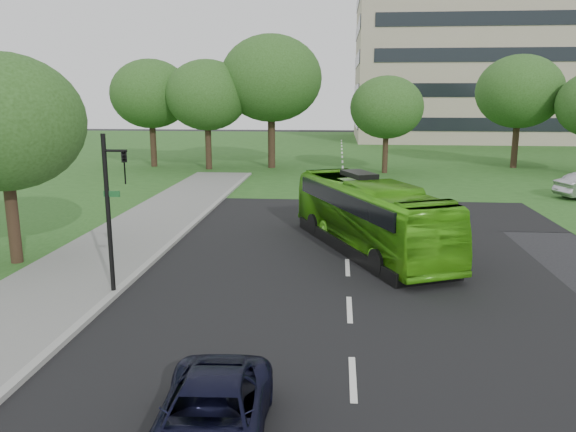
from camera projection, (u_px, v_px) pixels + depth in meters
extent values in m
plane|color=black|center=(348.00, 287.00, 17.95)|extent=(160.00, 160.00, 0.00)
cube|color=black|center=(344.00, 186.00, 37.42)|extent=(14.00, 120.00, 0.01)
cube|color=black|center=(344.00, 203.00, 31.58)|extent=(80.00, 12.00, 0.01)
cube|color=silver|center=(344.00, 200.00, 32.55)|extent=(0.15, 90.00, 0.01)
cube|color=gray|center=(60.00, 343.00, 13.69)|extent=(0.25, 60.00, 0.15)
cube|color=#26541C|center=(342.00, 150.00, 61.75)|extent=(120.00, 60.00, 0.01)
cube|color=tan|center=(511.00, 44.00, 73.73)|extent=(40.00, 20.00, 25.00)
cube|color=black|center=(537.00, 36.00, 63.94)|extent=(36.80, 0.10, 23.00)
cube|color=black|center=(358.00, 45.00, 75.47)|extent=(0.10, 18.40, 23.00)
cylinder|color=black|center=(209.00, 149.00, 45.67)|extent=(0.50, 0.50, 3.32)
ellipsoid|color=#254717|center=(207.00, 95.00, 44.76)|extent=(6.59, 6.59, 5.60)
cylinder|color=black|center=(272.00, 144.00, 46.50)|extent=(0.60, 0.60, 3.99)
ellipsoid|color=#254717|center=(271.00, 78.00, 45.38)|extent=(8.21, 8.21, 6.98)
cylinder|color=black|center=(385.00, 155.00, 43.50)|extent=(0.42, 0.42, 2.81)
ellipsoid|color=#254717|center=(387.00, 107.00, 42.73)|extent=(5.59, 5.59, 4.75)
cylinder|color=black|center=(515.00, 147.00, 46.50)|extent=(0.52, 0.52, 3.46)
ellipsoid|color=#254717|center=(520.00, 92.00, 45.54)|extent=(6.95, 6.95, 5.91)
cylinder|color=black|center=(153.00, 147.00, 47.32)|extent=(0.51, 0.51, 3.39)
ellipsoid|color=#254717|center=(151.00, 94.00, 46.39)|extent=(6.65, 6.65, 5.66)
cylinder|color=black|center=(13.00, 225.00, 20.22)|extent=(0.43, 0.43, 2.83)
ellipsoid|color=#254717|center=(2.00, 122.00, 19.44)|extent=(5.62, 5.62, 4.78)
imported|color=#48A714|center=(369.00, 215.00, 21.91)|extent=(6.14, 10.06, 2.78)
imported|color=black|center=(210.00, 419.00, 9.59)|extent=(2.17, 4.29, 1.17)
cylinder|color=black|center=(109.00, 217.00, 16.72)|extent=(0.14, 0.14, 4.91)
cylinder|color=black|center=(115.00, 151.00, 16.27)|extent=(0.69, 0.08, 0.08)
imported|color=black|center=(125.00, 168.00, 16.35)|extent=(0.23, 0.24, 0.98)
cube|color=#195926|center=(112.00, 194.00, 16.56)|extent=(0.49, 0.04, 0.18)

